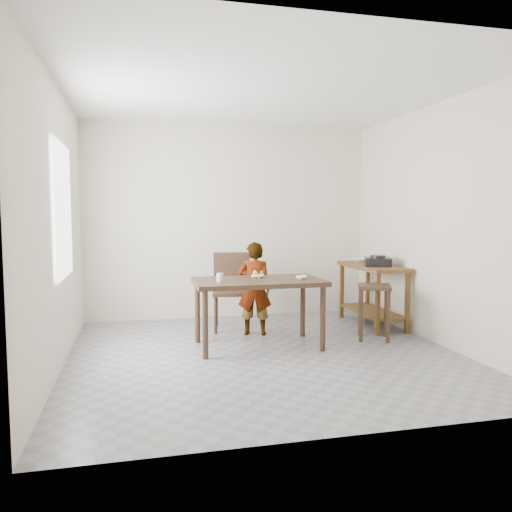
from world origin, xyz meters
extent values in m
cube|color=gray|center=(0.00, 0.00, -0.02)|extent=(4.00, 4.00, 0.04)
cube|color=white|center=(0.00, 0.00, 2.72)|extent=(4.00, 4.00, 0.04)
cube|color=beige|center=(0.00, 2.02, 1.35)|extent=(4.00, 0.04, 2.70)
cube|color=beige|center=(0.00, -2.02, 1.35)|extent=(4.00, 0.04, 2.70)
cube|color=beige|center=(-2.02, 0.00, 1.35)|extent=(0.04, 4.00, 2.70)
cube|color=beige|center=(2.02, 0.00, 1.35)|extent=(0.04, 4.00, 2.70)
cube|color=white|center=(-1.97, 0.20, 1.50)|extent=(0.02, 1.10, 1.30)
imported|color=white|center=(0.09, 0.85, 0.57)|extent=(0.47, 0.38, 1.13)
cylinder|color=silver|center=(-0.43, 0.24, 0.79)|extent=(0.08, 0.08, 0.09)
imported|color=white|center=(0.47, 0.21, 0.77)|extent=(0.14, 0.14, 0.04)
imported|color=white|center=(1.71, 1.40, 0.83)|extent=(0.27, 0.27, 0.05)
cube|color=black|center=(1.72, 0.86, 0.85)|extent=(0.42, 0.42, 0.11)
camera|label=1|loc=(-1.29, -4.96, 1.48)|focal=35.00mm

